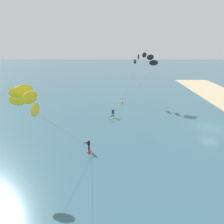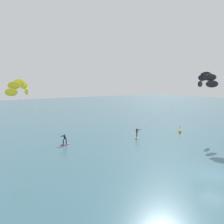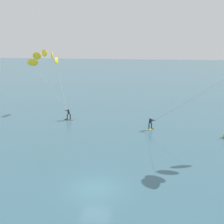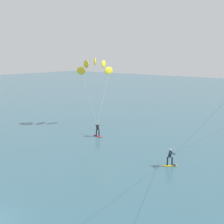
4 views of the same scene
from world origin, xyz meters
name	(u,v)px [view 2 (image 2 of 4)]	position (x,y,z in m)	size (l,w,h in m)	color
ground_plane	(214,175)	(0.00, 0.00, 0.00)	(240.00, 240.00, 0.00)	#386070
kitesurfer_nearshore	(203,82)	(13.18, 9.70, 9.35)	(12.08, 9.96, 10.98)	yellow
kitesurfer_mid_water	(21,90)	(-12.00, 23.72, 8.17)	(7.89, 7.34, 9.71)	red
marker_buoy	(180,131)	(13.31, 13.97, 0.30)	(0.56, 0.56, 1.38)	yellow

